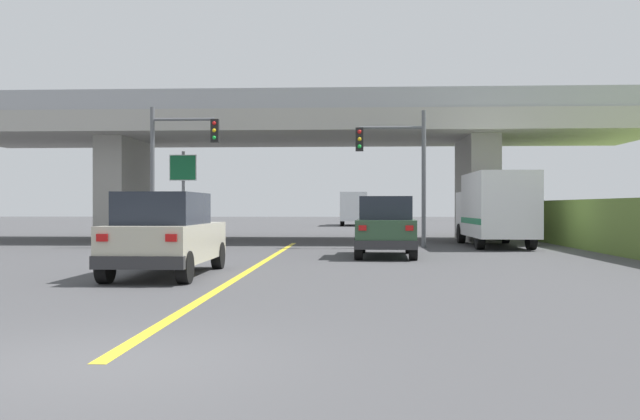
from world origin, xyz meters
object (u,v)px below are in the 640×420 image
(box_truck, at_px, (495,208))
(traffic_signal_nearside, at_px, (401,161))
(semi_truck_distant, at_px, (353,208))
(traffic_signal_farside, at_px, (174,157))
(highway_sign, at_px, (183,177))
(suv_lead, at_px, (166,234))
(suv_crossing, at_px, (386,227))

(box_truck, distance_m, traffic_signal_nearside, 4.55)
(box_truck, height_order, semi_truck_distant, box_truck)
(traffic_signal_farside, distance_m, highway_sign, 3.84)
(traffic_signal_nearside, xyz_separation_m, traffic_signal_farside, (-9.37, -0.08, 0.20))
(traffic_signal_nearside, xyz_separation_m, highway_sign, (-9.93, 3.66, -0.48))
(suv_lead, bearing_deg, box_truck, 50.38)
(traffic_signal_nearside, distance_m, traffic_signal_farside, 9.37)
(suv_crossing, relative_size, semi_truck_distant, 0.60)
(suv_crossing, distance_m, traffic_signal_farside, 10.23)
(suv_lead, distance_m, traffic_signal_farside, 12.33)
(suv_lead, height_order, box_truck, box_truck)
(suv_crossing, height_order, traffic_signal_nearside, traffic_signal_nearside)
(suv_lead, bearing_deg, suv_crossing, 50.03)
(highway_sign, bearing_deg, traffic_signal_farside, -81.46)
(box_truck, height_order, highway_sign, highway_sign)
(box_truck, bearing_deg, traffic_signal_nearside, -167.07)
(traffic_signal_nearside, distance_m, semi_truck_distant, 33.54)
(semi_truck_distant, bearing_deg, traffic_signal_nearside, -86.70)
(traffic_signal_farside, bearing_deg, suv_crossing, -30.23)
(suv_lead, relative_size, suv_crossing, 1.08)
(traffic_signal_farside, height_order, highway_sign, traffic_signal_farside)
(box_truck, bearing_deg, traffic_signal_farside, -175.72)
(suv_crossing, height_order, highway_sign, highway_sign)
(box_truck, distance_m, highway_sign, 14.29)
(traffic_signal_nearside, relative_size, highway_sign, 1.31)
(highway_sign, bearing_deg, suv_lead, -77.39)
(box_truck, relative_size, traffic_signal_nearside, 1.22)
(suv_crossing, distance_m, semi_truck_distant, 38.48)
(suv_crossing, distance_m, box_truck, 7.72)
(suv_crossing, relative_size, highway_sign, 1.05)
(traffic_signal_nearside, height_order, traffic_signal_farside, traffic_signal_farside)
(suv_lead, distance_m, box_truck, 16.47)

